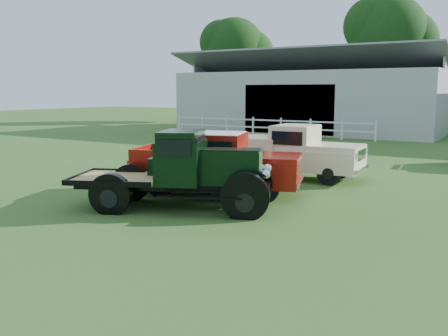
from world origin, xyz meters
The scene contains 8 objects.
ground centered at (0.00, 0.00, 0.00)m, with size 120.00×120.00×0.00m, color #365F1B.
shed_left centered at (-7.00, 26.00, 2.80)m, with size 18.80×10.20×5.60m, color #A1A1A1, non-canonical shape.
fence_rail centered at (-8.00, 20.00, 0.60)m, with size 14.20×0.16×1.20m, color white, non-canonical shape.
tree_a centered at (-18.00, 33.00, 5.25)m, with size 6.30×6.30×10.50m, color black, non-canonical shape.
tree_b centered at (-4.00, 34.00, 5.75)m, with size 6.90×6.90×11.50m, color black, non-canonical shape.
vintage_flatbed centered at (-0.87, 0.76, 0.97)m, with size 4.91×1.95×1.95m, color black, non-canonical shape.
red_pickup centered at (-0.99, 2.76, 0.88)m, with size 4.85×1.86×1.77m, color maroon, non-canonical shape.
white_pickup centered at (-0.25, 6.37, 0.87)m, with size 4.76×1.84×1.75m, color beige, non-canonical shape.
Camera 1 is at (6.44, -9.04, 2.92)m, focal length 40.00 mm.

